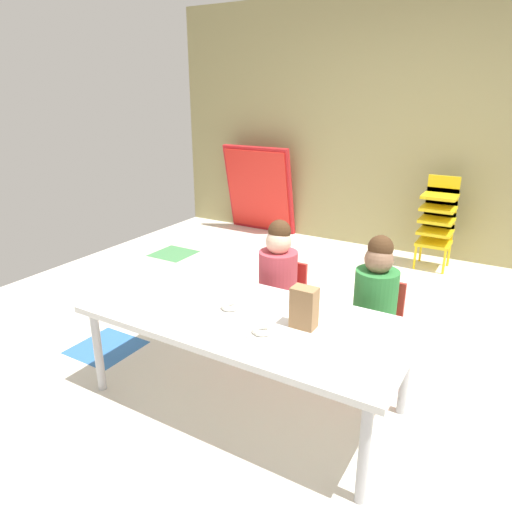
{
  "coord_description": "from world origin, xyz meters",
  "views": [
    {
      "loc": [
        1.04,
        -2.85,
        1.72
      ],
      "look_at": [
        -0.27,
        -0.65,
        0.81
      ],
      "focal_mm": 32.82,
      "sensor_mm": 36.0,
      "label": 1
    }
  ],
  "objects_px": {
    "donut_powdered_on_plate": "(262,330)",
    "kid_chair_yellow_stack": "(438,218)",
    "folded_activity_table": "(259,190)",
    "seated_child_near_camera": "(279,273)",
    "paper_plate_center_table": "(177,292)",
    "donut_powdered_loose": "(230,306)",
    "paper_bag_brown": "(304,308)",
    "seated_child_middle_seat": "(376,294)",
    "paper_plate_near_edge": "(262,333)",
    "craft_table": "(245,322)"
  },
  "relations": [
    {
      "from": "paper_plate_center_table",
      "to": "seated_child_middle_seat",
      "type": "bearing_deg",
      "value": 29.76
    },
    {
      "from": "craft_table",
      "to": "donut_powdered_on_plate",
      "type": "height_order",
      "value": "donut_powdered_on_plate"
    },
    {
      "from": "donut_powdered_on_plate",
      "to": "craft_table",
      "type": "bearing_deg",
      "value": 142.92
    },
    {
      "from": "kid_chair_yellow_stack",
      "to": "paper_plate_center_table",
      "type": "bearing_deg",
      "value": -109.58
    },
    {
      "from": "seated_child_near_camera",
      "to": "kid_chair_yellow_stack",
      "type": "distance_m",
      "value": 2.3
    },
    {
      "from": "craft_table",
      "to": "kid_chair_yellow_stack",
      "type": "bearing_deg",
      "value": 80.34
    },
    {
      "from": "paper_bag_brown",
      "to": "paper_plate_near_edge",
      "type": "height_order",
      "value": "paper_bag_brown"
    },
    {
      "from": "donut_powdered_on_plate",
      "to": "kid_chair_yellow_stack",
      "type": "bearing_deg",
      "value": 84.28
    },
    {
      "from": "paper_bag_brown",
      "to": "seated_child_middle_seat",
      "type": "bearing_deg",
      "value": 71.61
    },
    {
      "from": "seated_child_middle_seat",
      "to": "paper_plate_center_table",
      "type": "height_order",
      "value": "seated_child_middle_seat"
    },
    {
      "from": "paper_plate_near_edge",
      "to": "donut_powdered_loose",
      "type": "height_order",
      "value": "donut_powdered_loose"
    },
    {
      "from": "seated_child_near_camera",
      "to": "donut_powdered_on_plate",
      "type": "distance_m",
      "value": 0.84
    },
    {
      "from": "folded_activity_table",
      "to": "kid_chair_yellow_stack",
      "type": "bearing_deg",
      "value": -4.77
    },
    {
      "from": "craft_table",
      "to": "kid_chair_yellow_stack",
      "type": "height_order",
      "value": "kid_chair_yellow_stack"
    },
    {
      "from": "seated_child_near_camera",
      "to": "folded_activity_table",
      "type": "xyz_separation_m",
      "value": [
        -1.55,
        2.4,
        -0.02
      ]
    },
    {
      "from": "donut_powdered_on_plate",
      "to": "paper_plate_near_edge",
      "type": "bearing_deg",
      "value": 0.0
    },
    {
      "from": "folded_activity_table",
      "to": "paper_bag_brown",
      "type": "height_order",
      "value": "folded_activity_table"
    },
    {
      "from": "craft_table",
      "to": "donut_powdered_loose",
      "type": "height_order",
      "value": "donut_powdered_loose"
    },
    {
      "from": "craft_table",
      "to": "paper_bag_brown",
      "type": "bearing_deg",
      "value": 6.22
    },
    {
      "from": "paper_bag_brown",
      "to": "donut_powdered_on_plate",
      "type": "xyz_separation_m",
      "value": [
        -0.15,
        -0.18,
        -0.09
      ]
    },
    {
      "from": "craft_table",
      "to": "folded_activity_table",
      "type": "relative_size",
      "value": 1.64
    },
    {
      "from": "donut_powdered_on_plate",
      "to": "donut_powdered_loose",
      "type": "xyz_separation_m",
      "value": [
        -0.3,
        0.16,
        -0.01
      ]
    },
    {
      "from": "seated_child_middle_seat",
      "to": "kid_chair_yellow_stack",
      "type": "relative_size",
      "value": 1.0
    },
    {
      "from": "craft_table",
      "to": "paper_bag_brown",
      "type": "relative_size",
      "value": 8.1
    },
    {
      "from": "seated_child_middle_seat",
      "to": "donut_powdered_loose",
      "type": "bearing_deg",
      "value": -136.08
    },
    {
      "from": "kid_chair_yellow_stack",
      "to": "folded_activity_table",
      "type": "xyz_separation_m",
      "value": [
        -2.17,
        0.18,
        0.02
      ]
    },
    {
      "from": "craft_table",
      "to": "seated_child_near_camera",
      "type": "height_order",
      "value": "seated_child_near_camera"
    },
    {
      "from": "kid_chair_yellow_stack",
      "to": "donut_powdered_loose",
      "type": "xyz_separation_m",
      "value": [
        -0.6,
        -2.84,
        0.06
      ]
    },
    {
      "from": "craft_table",
      "to": "seated_child_near_camera",
      "type": "distance_m",
      "value": 0.66
    },
    {
      "from": "seated_child_near_camera",
      "to": "paper_bag_brown",
      "type": "xyz_separation_m",
      "value": [
        0.47,
        -0.6,
        0.11
      ]
    },
    {
      "from": "donut_powdered_loose",
      "to": "folded_activity_table",
      "type": "bearing_deg",
      "value": 117.54
    },
    {
      "from": "folded_activity_table",
      "to": "paper_plate_near_edge",
      "type": "height_order",
      "value": "folded_activity_table"
    },
    {
      "from": "paper_bag_brown",
      "to": "paper_plate_near_edge",
      "type": "xyz_separation_m",
      "value": [
        -0.15,
        -0.18,
        -0.11
      ]
    },
    {
      "from": "paper_bag_brown",
      "to": "donut_powdered_loose",
      "type": "relative_size",
      "value": 2.14
    },
    {
      "from": "folded_activity_table",
      "to": "donut_powdered_on_plate",
      "type": "height_order",
      "value": "folded_activity_table"
    },
    {
      "from": "seated_child_near_camera",
      "to": "paper_plate_near_edge",
      "type": "relative_size",
      "value": 5.1
    },
    {
      "from": "paper_plate_center_table",
      "to": "donut_powdered_loose",
      "type": "relative_size",
      "value": 1.75
    },
    {
      "from": "seated_child_near_camera",
      "to": "folded_activity_table",
      "type": "relative_size",
      "value": 0.84
    },
    {
      "from": "donut_powdered_on_plate",
      "to": "seated_child_near_camera",
      "type": "bearing_deg",
      "value": 112.25
    },
    {
      "from": "paper_plate_near_edge",
      "to": "kid_chair_yellow_stack",
      "type": "bearing_deg",
      "value": 84.28
    },
    {
      "from": "seated_child_near_camera",
      "to": "folded_activity_table",
      "type": "bearing_deg",
      "value": 122.93
    },
    {
      "from": "seated_child_middle_seat",
      "to": "folded_activity_table",
      "type": "distance_m",
      "value": 3.27
    },
    {
      "from": "paper_bag_brown",
      "to": "paper_plate_near_edge",
      "type": "bearing_deg",
      "value": -129.85
    },
    {
      "from": "paper_plate_center_table",
      "to": "donut_powdered_loose",
      "type": "xyz_separation_m",
      "value": [
        0.4,
        -0.02,
        0.01
      ]
    },
    {
      "from": "paper_plate_near_edge",
      "to": "donut_powdered_on_plate",
      "type": "xyz_separation_m",
      "value": [
        0.0,
        0.0,
        0.02
      ]
    },
    {
      "from": "seated_child_near_camera",
      "to": "kid_chair_yellow_stack",
      "type": "height_order",
      "value": "seated_child_near_camera"
    },
    {
      "from": "donut_powdered_on_plate",
      "to": "donut_powdered_loose",
      "type": "relative_size",
      "value": 1.03
    },
    {
      "from": "folded_activity_table",
      "to": "donut_powdered_loose",
      "type": "height_order",
      "value": "folded_activity_table"
    },
    {
      "from": "seated_child_near_camera",
      "to": "seated_child_middle_seat",
      "type": "height_order",
      "value": "same"
    },
    {
      "from": "folded_activity_table",
      "to": "paper_plate_center_table",
      "type": "bearing_deg",
      "value": -68.66
    }
  ]
}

